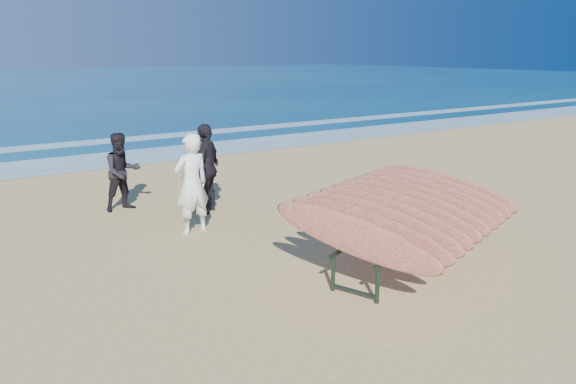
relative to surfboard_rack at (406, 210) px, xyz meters
name	(u,v)px	position (x,y,z in m)	size (l,w,h in m)	color
ground	(318,265)	(-1.11, 0.64, -0.82)	(120.00, 120.00, 0.00)	tan
foam_near	(110,159)	(-1.11, 10.64, -0.81)	(160.00, 160.00, 0.00)	white
foam_far	(79,143)	(-1.11, 14.14, -0.81)	(160.00, 160.00, 0.00)	white
surfboard_rack	(406,210)	(0.00, 0.00, 0.00)	(3.80, 3.37, 1.27)	#1C2E23
person_white	(192,184)	(-1.97, 3.10, 0.05)	(0.64, 0.42, 1.74)	white
person_dark_a	(122,172)	(-2.49, 5.21, -0.05)	(0.75, 0.58, 1.54)	black
person_dark_b	(207,168)	(-1.17, 4.15, 0.05)	(1.02, 0.42, 1.74)	black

